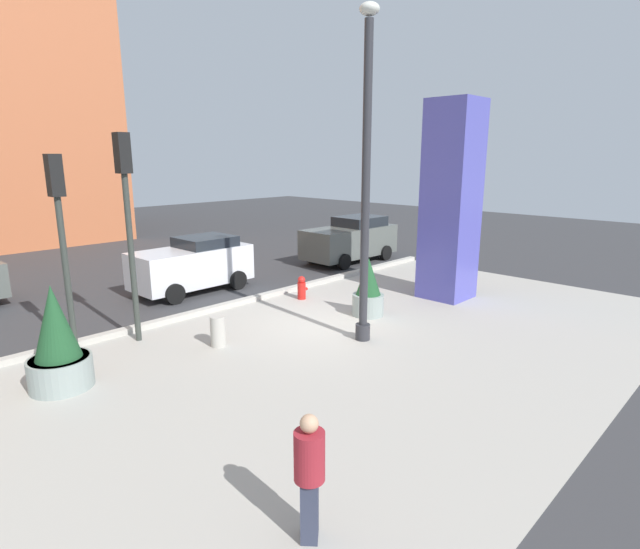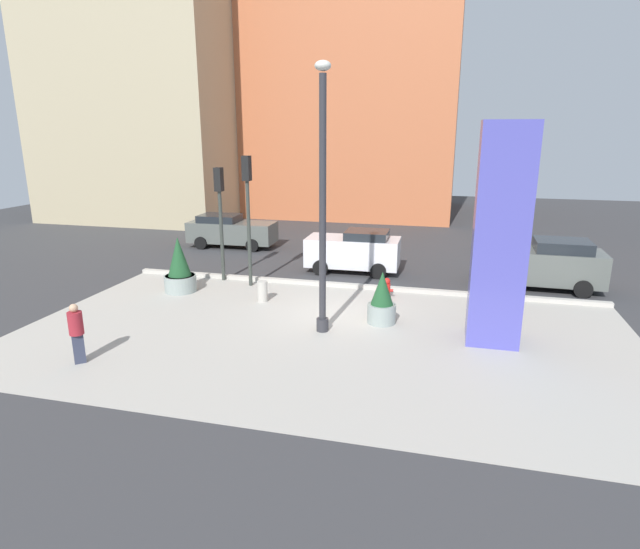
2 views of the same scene
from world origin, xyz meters
name	(u,v)px [view 2 (image 2 of 2)]	position (x,y,z in m)	size (l,w,h in m)	color
ground_plane	(357,282)	(0.00, 4.00, 0.00)	(60.00, 60.00, 0.00)	#38383A
plaza_pavement	(320,338)	(0.00, -2.00, 0.00)	(18.00, 10.00, 0.02)	#ADA89E
curb_strip	(353,286)	(0.00, 3.12, 0.08)	(18.00, 0.24, 0.16)	#B7B2A8
lamp_post	(323,208)	(-0.06, -1.47, 3.71)	(0.44, 0.44, 7.59)	#2D2D33
art_pillar_blue	(500,236)	(4.79, -0.94, 3.04)	(1.41, 1.41, 6.07)	#4C4CAD
potted_plant_near_left	(179,269)	(-6.16, 1.10, 0.87)	(1.17, 1.17, 2.07)	gray
potted_plant_curbside	(382,301)	(1.55, -0.34, 0.73)	(0.89, 0.89, 1.66)	gray
fire_hydrant	(387,288)	(1.39, 2.19, 0.37)	(0.36, 0.26, 0.75)	red
concrete_bollard	(262,291)	(-2.78, 0.72, 0.38)	(0.36, 0.36, 0.75)	#B2ADA3
traffic_light_far_side	(220,205)	(-5.25, 2.90, 3.01)	(0.28, 0.42, 4.45)	#333833
traffic_light_corner	(248,200)	(-3.91, 2.46, 3.31)	(0.28, 0.42, 4.92)	#333833
car_far_lane	(354,251)	(-0.43, 5.49, 0.92)	(3.90, 2.00, 1.79)	silver
car_intersection	(544,264)	(6.95, 4.93, 0.95)	(4.37, 2.11, 1.89)	#565B56
car_curb_east	(231,231)	(-7.48, 8.76, 0.85)	(4.47, 2.02, 1.65)	#565B56
pedestrian_by_curb	(77,331)	(-5.59, -5.18, 0.89)	(0.51, 0.51, 1.60)	#33384C
highrise_across_street	(332,14)	(-5.59, 23.24, 13.64)	(17.88, 11.94, 27.28)	#C66B42
office_block_flanking	(151,29)	(-16.72, 18.07, 12.29)	(12.33, 11.78, 24.58)	tan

